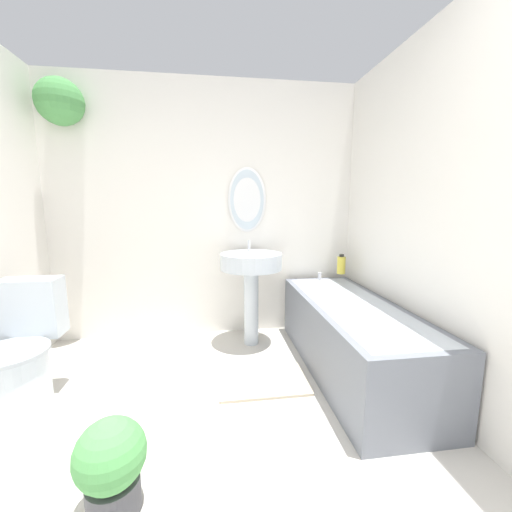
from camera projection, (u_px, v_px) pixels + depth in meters
name	position (u px, v px, depth m)	size (l,w,h in m)	color
wall_back	(193.00, 201.00, 2.94)	(2.96, 0.37, 2.40)	silver
wall_right	(449.00, 216.00, 1.87)	(0.06, 2.77, 2.40)	silver
toilet	(18.00, 361.00, 1.92)	(0.42, 0.59, 0.79)	silver
pedestal_sink	(251.00, 272.00, 2.80)	(0.55, 0.55, 0.94)	silver
bathtub	(351.00, 335.00, 2.39)	(0.63, 1.68, 0.61)	slate
shampoo_bottle	(341.00, 265.00, 3.00)	(0.08, 0.08, 0.19)	gold
potted_plant	(111.00, 463.00, 1.28)	(0.29, 0.29, 0.41)	#47474C
bath_mat	(263.00, 381.00, 2.26)	(0.63, 0.43, 0.02)	#B7A88E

